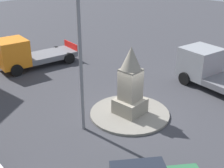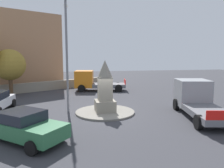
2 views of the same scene
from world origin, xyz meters
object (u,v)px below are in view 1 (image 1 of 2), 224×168
truck_orange_near_island (25,54)px  truck_grey_approaching (211,70)px  monument (130,85)px  streetlamp (79,30)px

truck_orange_near_island → truck_grey_approaching: (-11.42, -6.14, 0.01)m
monument → truck_grey_approaching: bearing=-103.4°
streetlamp → truck_grey_approaching: (-2.28, -8.82, -3.79)m
streetlamp → truck_orange_near_island: size_ratio=1.36×
truck_orange_near_island → streetlamp: bearing=163.7°
monument → truck_orange_near_island: monument is taller
truck_grey_approaching → truck_orange_near_island: bearing=28.3°
monument → streetlamp: bearing=73.0°
monument → truck_grey_approaching: monument is taller
monument → streetlamp: (0.79, 2.58, 3.16)m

